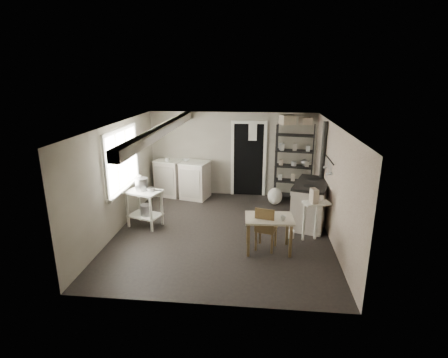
# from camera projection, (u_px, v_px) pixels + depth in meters

# --- Properties ---
(floor) EXTENTS (5.00, 5.00, 0.00)m
(floor) POSITION_uv_depth(u_px,v_px,m) (223.00, 232.00, 7.55)
(floor) COLOR black
(floor) RESTS_ON ground
(ceiling) EXTENTS (5.00, 5.00, 0.00)m
(ceiling) POSITION_uv_depth(u_px,v_px,m) (222.00, 125.00, 6.88)
(ceiling) COLOR silver
(ceiling) RESTS_ON wall_back
(wall_back) EXTENTS (4.50, 0.02, 2.30)m
(wall_back) POSITION_uv_depth(u_px,v_px,m) (232.00, 154.00, 9.60)
(wall_back) COLOR #A09A88
(wall_back) RESTS_ON ground
(wall_front) EXTENTS (4.50, 0.02, 2.30)m
(wall_front) POSITION_uv_depth(u_px,v_px,m) (203.00, 234.00, 4.84)
(wall_front) COLOR #A09A88
(wall_front) RESTS_ON ground
(wall_left) EXTENTS (0.02, 5.00, 2.30)m
(wall_left) POSITION_uv_depth(u_px,v_px,m) (118.00, 178.00, 7.44)
(wall_left) COLOR #A09A88
(wall_left) RESTS_ON ground
(wall_right) EXTENTS (0.02, 5.00, 2.30)m
(wall_right) POSITION_uv_depth(u_px,v_px,m) (334.00, 184.00, 7.00)
(wall_right) COLOR #A09A88
(wall_right) RESTS_ON ground
(window) EXTENTS (0.12, 1.76, 1.28)m
(window) POSITION_uv_depth(u_px,v_px,m) (121.00, 160.00, 7.52)
(window) COLOR white
(window) RESTS_ON wall_left
(doorway) EXTENTS (0.96, 0.10, 2.08)m
(doorway) POSITION_uv_depth(u_px,v_px,m) (248.00, 160.00, 9.57)
(doorway) COLOR white
(doorway) RESTS_ON ground
(ceiling_beam) EXTENTS (0.18, 5.00, 0.18)m
(ceiling_beam) POSITION_uv_depth(u_px,v_px,m) (163.00, 129.00, 7.03)
(ceiling_beam) COLOR white
(ceiling_beam) RESTS_ON ceiling
(wallpaper_panel) EXTENTS (0.01, 5.00, 2.30)m
(wallpaper_panel) POSITION_uv_depth(u_px,v_px,m) (333.00, 184.00, 7.00)
(wallpaper_panel) COLOR #C2B29E
(wallpaper_panel) RESTS_ON wall_right
(utensil_rail) EXTENTS (0.06, 1.20, 0.44)m
(utensil_rail) POSITION_uv_depth(u_px,v_px,m) (327.00, 158.00, 7.46)
(utensil_rail) COLOR #A7A7A9
(utensil_rail) RESTS_ON wall_right
(prep_table) EXTENTS (0.85, 0.71, 0.82)m
(prep_table) POSITION_uv_depth(u_px,v_px,m) (145.00, 209.00, 7.73)
(prep_table) COLOR white
(prep_table) RESTS_ON ground
(stockpot) EXTENTS (0.31, 0.31, 0.30)m
(stockpot) POSITION_uv_depth(u_px,v_px,m) (142.00, 185.00, 7.65)
(stockpot) COLOR #A7A7A9
(stockpot) RESTS_ON prep_table
(saucepan) EXTENTS (0.21, 0.21, 0.10)m
(saucepan) POSITION_uv_depth(u_px,v_px,m) (151.00, 190.00, 7.60)
(saucepan) COLOR #A7A7A9
(saucepan) RESTS_ON prep_table
(bucket) EXTENTS (0.29, 0.29, 0.26)m
(bucket) POSITION_uv_depth(u_px,v_px,m) (146.00, 210.00, 7.70)
(bucket) COLOR #A7A7A9
(bucket) RESTS_ON prep_table
(base_cabinets) EXTENTS (1.65, 1.01, 1.01)m
(base_cabinets) POSITION_uv_depth(u_px,v_px,m) (182.00, 180.00, 9.62)
(base_cabinets) COLOR beige
(base_cabinets) RESTS_ON ground
(mixing_bowl) EXTENTS (0.31, 0.31, 0.07)m
(mixing_bowl) POSITION_uv_depth(u_px,v_px,m) (186.00, 163.00, 9.45)
(mixing_bowl) COLOR silver
(mixing_bowl) RESTS_ON base_cabinets
(counter_cup) EXTENTS (0.14, 0.14, 0.09)m
(counter_cup) POSITION_uv_depth(u_px,v_px,m) (167.00, 163.00, 9.38)
(counter_cup) COLOR silver
(counter_cup) RESTS_ON base_cabinets
(shelf_rack) EXTENTS (1.01, 0.52, 2.05)m
(shelf_rack) POSITION_uv_depth(u_px,v_px,m) (294.00, 166.00, 9.16)
(shelf_rack) COLOR black
(shelf_rack) RESTS_ON ground
(shelf_jar) EXTENTS (0.12, 0.12, 0.21)m
(shelf_jar) POSITION_uv_depth(u_px,v_px,m) (282.00, 150.00, 9.04)
(shelf_jar) COLOR silver
(shelf_jar) RESTS_ON shelf_rack
(storage_box_a) EXTENTS (0.43, 0.41, 0.24)m
(storage_box_a) POSITION_uv_depth(u_px,v_px,m) (287.00, 126.00, 8.84)
(storage_box_a) COLOR beige
(storage_box_a) RESTS_ON shelf_rack
(storage_box_b) EXTENTS (0.33, 0.32, 0.17)m
(storage_box_b) POSITION_uv_depth(u_px,v_px,m) (305.00, 127.00, 8.85)
(storage_box_b) COLOR beige
(storage_box_b) RESTS_ON shelf_rack
(stove) EXTENTS (1.02, 1.39, 0.98)m
(stove) POSITION_uv_depth(u_px,v_px,m) (311.00, 206.00, 7.82)
(stove) COLOR beige
(stove) RESTS_ON ground
(stovepipe) EXTENTS (0.11, 0.11, 1.36)m
(stovepipe) POSITION_uv_depth(u_px,v_px,m) (323.00, 152.00, 7.85)
(stovepipe) COLOR black
(stovepipe) RESTS_ON stove
(side_ledge) EXTENTS (0.59, 0.43, 0.81)m
(side_ledge) POSITION_uv_depth(u_px,v_px,m) (315.00, 220.00, 7.09)
(side_ledge) COLOR white
(side_ledge) RESTS_ON ground
(oats_box) EXTENTS (0.17, 0.22, 0.29)m
(oats_box) POSITION_uv_depth(u_px,v_px,m) (314.00, 193.00, 6.90)
(oats_box) COLOR beige
(oats_box) RESTS_ON side_ledge
(work_table) EXTENTS (0.93, 0.68, 0.68)m
(work_table) POSITION_uv_depth(u_px,v_px,m) (269.00, 232.00, 6.65)
(work_table) COLOR beige
(work_table) RESTS_ON ground
(table_cup) EXTENTS (0.13, 0.13, 0.09)m
(table_cup) POSITION_uv_depth(u_px,v_px,m) (283.00, 215.00, 6.38)
(table_cup) COLOR silver
(table_cup) RESTS_ON work_table
(chair) EXTENTS (0.45, 0.47, 0.89)m
(chair) POSITION_uv_depth(u_px,v_px,m) (266.00, 225.00, 6.69)
(chair) COLOR brown
(chair) RESTS_ON ground
(flour_sack) EXTENTS (0.47, 0.44, 0.45)m
(flour_sack) POSITION_uv_depth(u_px,v_px,m) (275.00, 196.00, 9.06)
(flour_sack) COLOR white
(flour_sack) RESTS_ON ground
(floor_crock) EXTENTS (0.14, 0.14, 0.16)m
(floor_crock) POSITION_uv_depth(u_px,v_px,m) (291.00, 234.00, 7.25)
(floor_crock) COLOR silver
(floor_crock) RESTS_ON ground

